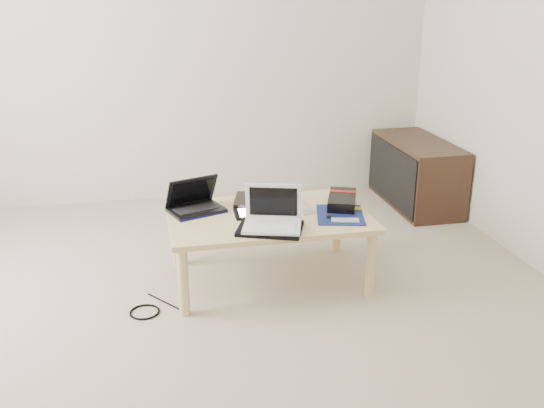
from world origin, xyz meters
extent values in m
plane|color=#BAAA97|center=(0.00, 0.00, 0.00)|extent=(4.00, 4.00, 0.00)
cube|color=beige|center=(0.00, 2.05, 1.30)|extent=(4.00, 0.10, 2.60)
cube|color=beige|center=(0.00, -2.05, 1.30)|extent=(4.00, 0.10, 2.60)
cube|color=#E2C188|center=(0.42, 0.43, 0.39)|extent=(1.10, 0.70, 0.03)
cylinder|color=#E2C188|center=(-0.08, 0.13, 0.18)|extent=(0.06, 0.06, 0.37)
cylinder|color=#E2C188|center=(0.92, 0.13, 0.18)|extent=(0.06, 0.06, 0.37)
cylinder|color=#E2C188|center=(-0.08, 0.73, 0.18)|extent=(0.06, 0.06, 0.37)
cylinder|color=#E2C188|center=(0.92, 0.73, 0.18)|extent=(0.06, 0.06, 0.37)
cube|color=#3B2218|center=(1.78, 1.45, 0.25)|extent=(0.40, 0.90, 0.50)
cube|color=black|center=(1.58, 1.45, 0.25)|extent=(0.02, 0.86, 0.44)
cube|color=black|center=(0.41, 0.62, 0.41)|extent=(0.35, 0.31, 0.03)
cube|color=black|center=(0.03, 0.55, 0.41)|extent=(0.34, 0.29, 0.02)
cube|color=black|center=(0.03, 0.55, 0.42)|extent=(0.26, 0.19, 0.00)
cube|color=black|center=(0.06, 0.48, 0.42)|extent=(0.07, 0.05, 0.00)
cube|color=black|center=(0.01, 0.60, 0.51)|extent=(0.31, 0.19, 0.18)
cube|color=black|center=(0.02, 0.60, 0.50)|extent=(0.26, 0.15, 0.14)
cube|color=#0D0C46|center=(0.07, 0.46, 0.40)|extent=(0.28, 0.11, 0.01)
cube|color=black|center=(0.35, 0.45, 0.41)|extent=(0.24, 0.18, 0.01)
cube|color=white|center=(0.35, 0.45, 0.41)|extent=(0.19, 0.14, 0.00)
cube|color=silver|center=(0.62, 0.49, 0.41)|extent=(0.08, 0.24, 0.02)
cube|color=#A7A8AD|center=(0.62, 0.49, 0.42)|extent=(0.06, 0.20, 0.00)
cube|color=black|center=(0.38, 0.20, 0.41)|extent=(0.39, 0.34, 0.02)
cube|color=silver|center=(0.39, 0.18, 0.43)|extent=(0.34, 0.28, 0.01)
cube|color=white|center=(0.38, 0.17, 0.44)|extent=(0.26, 0.18, 0.00)
cube|color=silver|center=(0.36, 0.10, 0.44)|extent=(0.07, 0.05, 0.00)
cube|color=silver|center=(0.41, 0.26, 0.53)|extent=(0.29, 0.11, 0.20)
cube|color=black|center=(0.41, 0.26, 0.53)|extent=(0.24, 0.09, 0.16)
cube|color=#0C0E4D|center=(0.80, 0.33, 0.40)|extent=(0.32, 0.37, 0.01)
cube|color=silver|center=(0.78, 0.38, 0.41)|extent=(0.06, 0.06, 0.01)
cube|color=gold|center=(0.90, 0.40, 0.41)|extent=(0.10, 0.04, 0.01)
cube|color=gold|center=(0.89, 0.38, 0.41)|extent=(0.10, 0.04, 0.01)
cube|color=silver|center=(0.80, 0.25, 0.41)|extent=(0.15, 0.05, 0.01)
cube|color=silver|center=(0.80, 0.23, 0.41)|extent=(0.15, 0.05, 0.01)
cube|color=silver|center=(0.79, 0.21, 0.41)|extent=(0.15, 0.05, 0.01)
cube|color=black|center=(0.73, 0.29, 0.41)|extent=(0.03, 0.03, 0.01)
cube|color=black|center=(0.86, 0.47, 0.43)|extent=(0.25, 0.34, 0.06)
cube|color=maroon|center=(0.88, 0.53, 0.47)|extent=(0.15, 0.09, 0.00)
torus|color=black|center=(0.28, 0.41, 0.41)|extent=(0.12, 0.12, 0.01)
torus|color=black|center=(-0.28, 0.19, 0.01)|extent=(0.19, 0.19, 0.01)
cylinder|color=black|center=(-0.17, 0.26, 0.00)|extent=(0.20, 0.26, 0.01)
camera|label=1|loc=(-0.21, -2.64, 1.59)|focal=40.00mm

